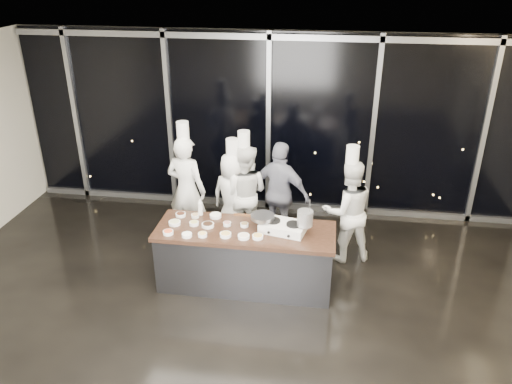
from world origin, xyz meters
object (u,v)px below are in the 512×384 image
(demo_counter, at_px, (245,257))
(chef_far_left, at_px, (187,189))
(chef_center, at_px, (244,193))
(chef_right, at_px, (348,210))
(chef_left, at_px, (233,196))
(stove, at_px, (283,227))
(frying_pan, at_px, (262,217))
(guest, at_px, (280,193))
(stock_pot, at_px, (305,218))

(demo_counter, xyz_separation_m, chef_far_left, (-1.14, 1.11, 0.47))
(chef_center, bearing_deg, chef_right, 172.03)
(demo_counter, relative_size, chef_left, 1.41)
(demo_counter, xyz_separation_m, chef_left, (-0.41, 1.27, 0.32))
(chef_far_left, bearing_deg, stove, 160.98)
(demo_counter, distance_m, stove, 0.73)
(frying_pan, relative_size, chef_center, 0.32)
(demo_counter, bearing_deg, guest, 75.02)
(chef_left, xyz_separation_m, chef_center, (0.18, 0.03, 0.06))
(guest, bearing_deg, demo_counter, 96.86)
(chef_center, height_order, chef_right, chef_center)
(guest, bearing_deg, chef_center, 22.34)
(chef_left, height_order, guest, chef_left)
(stove, distance_m, frying_pan, 0.32)
(guest, relative_size, chef_right, 0.93)
(frying_pan, relative_size, chef_far_left, 0.29)
(stock_pot, bearing_deg, chef_right, 57.68)
(stock_pot, height_order, chef_left, chef_left)
(demo_counter, height_order, chef_left, chef_left)
(demo_counter, bearing_deg, frying_pan, 23.18)
(stock_pot, bearing_deg, chef_center, 128.54)
(stove, height_order, stock_pot, stock_pot)
(guest, height_order, chef_right, chef_right)
(stove, height_order, chef_right, chef_right)
(chef_right, bearing_deg, chef_far_left, -21.17)
(frying_pan, xyz_separation_m, chef_center, (-0.45, 1.21, -0.24))
(chef_center, bearing_deg, guest, -174.92)
(chef_far_left, bearing_deg, chef_right, -170.03)
(frying_pan, height_order, chef_center, chef_center)
(frying_pan, xyz_separation_m, stock_pot, (0.59, -0.10, 0.08))
(stove, relative_size, chef_left, 0.38)
(stove, relative_size, chef_right, 0.36)
(demo_counter, height_order, stove, stove)
(chef_far_left, xyz_separation_m, chef_left, (0.72, 0.16, -0.15))
(frying_pan, height_order, guest, guest)
(frying_pan, distance_m, stock_pot, 0.60)
(guest, bearing_deg, chef_right, -177.45)
(stock_pot, height_order, chef_far_left, chef_far_left)
(guest, bearing_deg, chef_left, 24.82)
(chef_far_left, distance_m, chef_right, 2.55)
(chef_right, bearing_deg, demo_counter, 16.29)
(chef_far_left, xyz_separation_m, chef_center, (0.90, 0.20, -0.09))
(stove, xyz_separation_m, chef_left, (-0.93, 1.23, -0.19))
(chef_center, bearing_deg, frying_pan, 115.17)
(chef_far_left, relative_size, chef_right, 1.10)
(frying_pan, height_order, chef_right, chef_right)
(stock_pot, xyz_separation_m, chef_right, (0.60, 0.94, -0.32))
(chef_left, distance_m, chef_right, 1.85)
(demo_counter, relative_size, chef_center, 1.31)
(chef_center, height_order, guest, chef_center)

